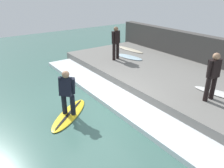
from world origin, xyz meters
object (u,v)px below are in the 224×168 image
surfer_riding (67,91)px  surfer_waiting_far (116,41)px  surfboard_riding (69,114)px  surfboard_spare (129,49)px  surfer_waiting_near (213,74)px  surfboard_waiting_far (129,57)px

surfer_riding → surfer_waiting_far: bearing=35.2°
surfboard_riding → surfer_riding: bearing=176.4°
surfer_waiting_far → surfboard_spare: 2.15m
surfer_waiting_near → surfboard_waiting_far: surfer_waiting_near is taller
surfer_riding → surfboard_spare: size_ratio=0.70×
surfboard_riding → surfboard_waiting_far: 5.35m
surfer_waiting_near → surfboard_spare: bearing=73.6°
surfer_waiting_far → surfboard_riding: bearing=-144.8°
surfboard_riding → surfboard_waiting_far: (4.65, 2.60, 0.45)m
surfboard_riding → surfer_waiting_far: bearing=35.2°
surfer_waiting_near → surfboard_spare: size_ratio=0.74×
surfboard_waiting_far → surfboard_spare: (0.96, 1.13, 0.00)m
surfer_waiting_far → surfboard_waiting_far: surfer_waiting_far is taller
surfer_riding → surfer_waiting_near: (3.79, -2.44, 0.45)m
surfer_waiting_near → surfer_riding: bearing=147.3°
surfer_riding → surfer_waiting_far: size_ratio=0.91×
surfboard_spare → surfboard_waiting_far: bearing=-130.5°
surfer_riding → surfer_waiting_far: 4.81m
surfer_riding → surfboard_waiting_far: (4.65, 2.60, -0.40)m
surfer_riding → surfboard_waiting_far: surfer_riding is taller
surfer_riding → surfboard_spare: 6.75m
surfer_waiting_near → surfboard_waiting_far: size_ratio=0.92×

